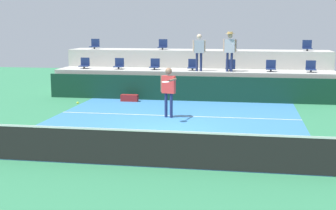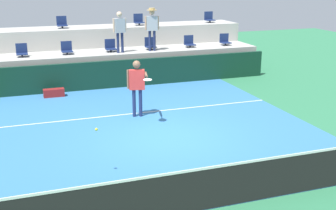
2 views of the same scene
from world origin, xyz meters
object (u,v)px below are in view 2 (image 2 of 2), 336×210
Objects in this scene: stadium_chair_upper_right at (139,20)px; tennis_player at (137,82)px; stadium_chair_upper_left at (62,23)px; spectator_with_hat at (152,25)px; stadium_chair_lower_left at (22,51)px; stadium_chair_lower_right at (189,42)px; stadium_chair_lower_mid_left at (67,49)px; stadium_chair_lower_center at (110,47)px; stadium_chair_lower_far_right at (225,40)px; stadium_chair_lower_mid_right at (150,44)px; spectator_in_white at (120,28)px; stadium_chair_upper_far_right at (209,18)px; tennis_ball at (96,129)px; equipment_bag at (54,93)px.

stadium_chair_upper_right is 0.28× the size of tennis_player.
stadium_chair_upper_left is 0.29× the size of spectator_with_hat.
stadium_chair_lower_left is 1.00× the size of stadium_chair_lower_right.
stadium_chair_lower_mid_left is 5.41m from tennis_player.
stadium_chair_upper_right reaches higher than stadium_chair_lower_center.
stadium_chair_lower_left is at bearing 180.00° from stadium_chair_lower_far_right.
stadium_chair_lower_mid_right is 0.31× the size of spectator_in_white.
stadium_chair_lower_left is 1.00× the size of stadium_chair_lower_mid_right.
stadium_chair_upper_left reaches higher than stadium_chair_lower_right.
stadium_chair_lower_mid_left is 1.00× the size of stadium_chair_upper_far_right.
tennis_player is 4.38m from tennis_ball.
tennis_ball is (-7.60, -9.07, -0.33)m from stadium_chair_lower_far_right.
stadium_chair_lower_mid_right is (1.75, 0.00, 0.00)m from stadium_chair_lower_center.
spectator_with_hat is 2.36× the size of equipment_bag.
stadium_chair_lower_left and stadium_chair_lower_center have the same top height.
stadium_chair_lower_far_right is 0.29× the size of spectator_with_hat.
tennis_player is at bearing -73.43° from stadium_chair_lower_mid_left.
spectator_in_white is 2.21× the size of equipment_bag.
stadium_chair_lower_right is 0.31× the size of spectator_in_white.
stadium_chair_lower_right is at bearing 0.00° from stadium_chair_lower_mid_left.
spectator_in_white reaches higher than stadium_chair_lower_mid_right.
spectator_with_hat is 26.36× the size of tennis_ball.
stadium_chair_upper_right is (0.00, 1.80, 0.85)m from stadium_chair_lower_mid_right.
stadium_chair_lower_right is 10.79m from tennis_ball.
stadium_chair_lower_center is at bearing -45.81° from stadium_chair_upper_left.
stadium_chair_lower_center is 3.44m from equipment_bag.
spectator_with_hat is (5.27, -0.38, 0.89)m from stadium_chair_lower_left.
spectator_in_white reaches higher than tennis_player.
spectator_in_white is (2.14, -0.38, 0.80)m from stadium_chair_lower_mid_left.
spectator_in_white is at bearing -164.85° from stadium_chair_lower_mid_right.
spectator_with_hat is (1.39, -0.00, 0.10)m from spectator_in_white.
stadium_chair_upper_right reaches higher than stadium_chair_lower_left.
stadium_chair_upper_far_right is at bearing 14.15° from stadium_chair_lower_mid_left.
stadium_chair_upper_left reaches higher than tennis_player.
stadium_chair_lower_center is at bearing 167.40° from spectator_with_hat.
stadium_chair_upper_left is 7.08m from stadium_chair_upper_far_right.
stadium_chair_lower_mid_right is 1.00× the size of stadium_chair_lower_right.
stadium_chair_lower_left is 7.65× the size of tennis_ball.
equipment_bag is at bearing 124.86° from tennis_player.
stadium_chair_lower_mid_left is 1.99m from stadium_chair_upper_left.
stadium_chair_upper_far_right is (7.08, 0.00, 0.00)m from stadium_chair_upper_left.
equipment_bag is at bearing 92.53° from tennis_ball.
tennis_ball is at bearing -113.90° from stadium_chair_lower_mid_right.
spectator_with_hat is (3.52, -0.38, 0.89)m from stadium_chair_lower_mid_left.
stadium_chair_upper_right is (5.31, 1.80, 0.85)m from stadium_chair_lower_left.
stadium_chair_upper_far_right is (3.59, 1.80, 0.85)m from stadium_chair_lower_mid_right.
stadium_chair_upper_left is 7.65× the size of tennis_ball.
stadium_chair_upper_far_right is 9.02m from tennis_player.
stadium_chair_lower_mid_right is 4.10m from stadium_chair_upper_far_right.
stadium_chair_upper_right is 1.00× the size of stadium_chair_upper_far_right.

